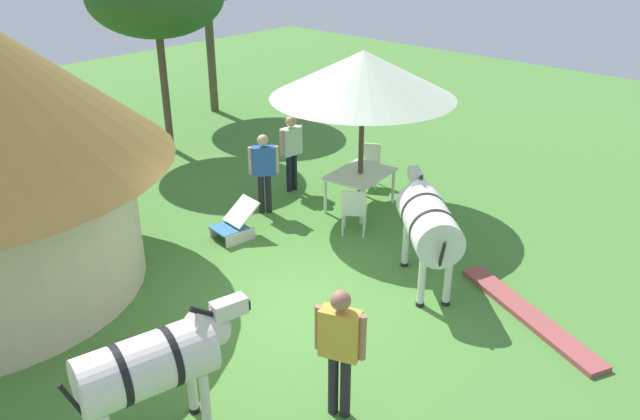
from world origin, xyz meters
name	(u,v)px	position (x,y,z in m)	size (l,w,h in m)	color
ground_plane	(292,305)	(0.00, 0.00, 0.00)	(36.00, 36.00, 0.00)	#4C8336
shade_umbrella	(363,74)	(3.37, 1.46, 2.66)	(3.45, 3.45, 3.09)	#453C25
patio_dining_table	(360,177)	(3.37, 1.46, 0.66)	(1.41, 1.10, 0.74)	silver
patio_chair_near_hut	(354,209)	(2.39, 0.79, 0.52)	(0.59, 0.60, 0.90)	silver
patio_chair_near_lawn	(369,162)	(4.40, 2.05, 0.52)	(0.58, 0.59, 0.90)	white
guest_beside_umbrella	(291,147)	(3.08, 3.06, 0.97)	(0.58, 0.24, 1.61)	black
guest_behind_table	(264,167)	(1.96, 2.67, 0.96)	(0.46, 0.43, 1.59)	black
standing_watcher	(340,343)	(-1.25, -2.02, 1.01)	(0.36, 0.57, 1.68)	#241E29
striped_lounge_chair	(234,224)	(0.87, 2.31, 0.26)	(0.85, 0.63, 0.66)	#3670B1
zebra_nearest_camera	(428,222)	(1.87, -1.08, 1.06)	(1.73, 1.81, 1.60)	silver
zebra_by_umbrella	(151,365)	(-2.89, -0.81, 1.02)	(2.09, 0.95, 1.56)	silver
brick_patio_kerb	(528,315)	(2.09, -2.76, 0.04)	(2.80, 0.36, 0.08)	#A04B49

